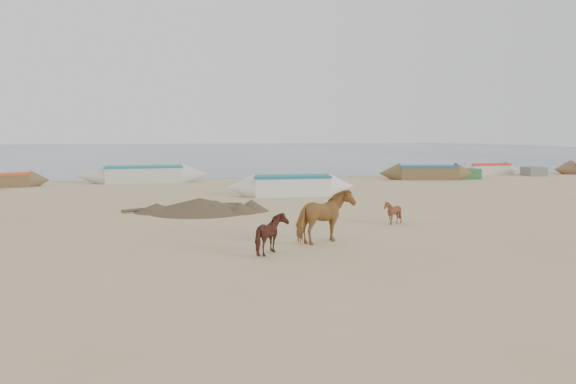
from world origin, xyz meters
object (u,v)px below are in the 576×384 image
Objects in this scene: calf_front at (393,212)px; calf_right at (272,235)px; cow_adult at (325,217)px; near_canoe at (291,186)px.

calf_right is (-4.54, -3.57, 0.10)m from calf_front.
cow_adult is 2.18× the size of calf_front.
calf_front is at bearing -78.43° from cow_adult.
calf_right is 0.16× the size of near_canoe.
calf_right is at bearing -101.40° from near_canoe.
calf_front is at bearing -77.55° from near_canoe.
cow_adult is 1.74× the size of calf_right.
calf_right reaches higher than calf_front.
cow_adult is 11.17m from near_canoe.
near_canoe reaches higher than calf_front.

